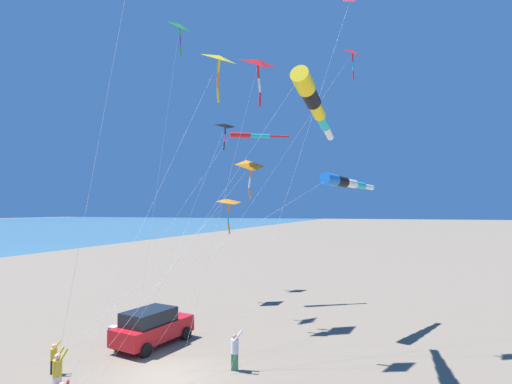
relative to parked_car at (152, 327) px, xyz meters
name	(u,v)px	position (x,y,z in m)	size (l,w,h in m)	color
ground_plane	(164,377)	(-2.70, 3.15, -0.95)	(600.00, 600.00, 0.00)	#756654
parked_car	(152,327)	(0.00, 0.00, 0.00)	(2.68, 4.56, 1.85)	red
cooler_box	(115,330)	(3.04, -0.93, -0.74)	(0.62, 0.42, 0.42)	purple
person_adult_flyer	(58,370)	(0.15, 5.93, -0.02)	(0.50, 0.59, 1.70)	silver
person_child_green_jacket	(235,349)	(-5.20, 1.55, -0.03)	(0.55, 0.45, 1.70)	#3D7F51
person_child_grey_jacket	(54,356)	(1.89, 4.41, -0.21)	(0.49, 0.47, 1.37)	#232328
kite_delta_small_distant	(352,54)	(-9.72, -3.92, 14.35)	(9.66, 5.86, 15.68)	red
kite_windsock_red_high_left	(312,100)	(-8.30, -0.18, 10.97)	(7.90, 9.29, 12.93)	yellow
kite_delta_blue_topmost	(229,202)	(0.29, -10.62, 6.55)	(4.54, 13.11, 7.86)	orange
kite_windsock_teal_far_right	(343,182)	(-8.93, -6.09, 7.59)	(14.37, 13.06, 9.01)	blue
kite_delta_green_low_center	(220,59)	(-1.23, -5.42, 15.67)	(2.17, 14.68, 17.14)	yellow
kite_delta_long_streamer_left	(250,166)	(-3.64, -4.60, 8.57)	(3.76, 12.06, 9.97)	orange
kite_delta_long_streamer_right	(180,27)	(2.46, -6.73, 18.92)	(1.99, 7.40, 20.38)	green
kite_delta_purple_drifting	(225,126)	(2.82, -15.59, 13.60)	(1.78, 13.63, 15.00)	black
kite_windsock_yellow_midlevel	(251,136)	(-1.21, -11.38, 11.74)	(6.85, 14.26, 12.92)	red
kite_delta_black_fish_shape	(259,64)	(-5.43, -0.91, 13.30)	(3.30, 4.27, 14.72)	red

